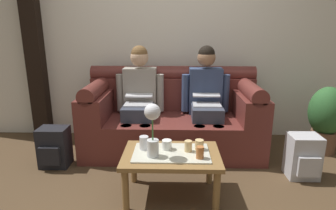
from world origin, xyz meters
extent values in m
plane|color=#4C3823|center=(0.00, 0.00, 0.00)|extent=(14.00, 14.00, 0.00)
cube|color=silver|center=(0.00, 1.70, 1.45)|extent=(6.00, 0.12, 2.90)
cube|color=black|center=(-1.75, 1.58, 1.45)|extent=(0.20, 0.20, 2.90)
cube|color=maroon|center=(0.00, 1.10, 0.21)|extent=(2.00, 0.88, 0.42)
cube|color=maroon|center=(0.00, 1.43, 0.62)|extent=(2.00, 0.22, 0.40)
cylinder|color=maroon|center=(0.00, 1.43, 0.87)|extent=(2.00, 0.18, 0.18)
cube|color=maroon|center=(-0.86, 1.10, 0.56)|extent=(0.28, 0.88, 0.28)
cylinder|color=maroon|center=(-0.86, 1.10, 0.74)|extent=(0.18, 0.88, 0.18)
cube|color=maroon|center=(0.86, 1.10, 0.56)|extent=(0.28, 0.88, 0.28)
cylinder|color=maroon|center=(0.86, 1.10, 0.74)|extent=(0.18, 0.88, 0.18)
cube|color=#383D4C|center=(-0.39, 1.04, 0.49)|extent=(0.34, 0.40, 0.15)
cylinder|color=#383D4C|center=(-0.49, 0.78, 0.21)|extent=(0.12, 0.12, 0.42)
cylinder|color=#383D4C|center=(-0.29, 0.78, 0.21)|extent=(0.12, 0.12, 0.42)
cube|color=gray|center=(-0.39, 1.28, 0.69)|extent=(0.38, 0.22, 0.54)
cylinder|color=gray|center=(-0.62, 1.24, 0.67)|extent=(0.09, 0.09, 0.44)
cylinder|color=gray|center=(-0.15, 1.24, 0.67)|extent=(0.09, 0.09, 0.44)
sphere|color=tan|center=(-0.39, 1.26, 1.08)|extent=(0.21, 0.21, 0.21)
sphere|color=brown|center=(-0.39, 1.26, 1.12)|extent=(0.19, 0.19, 0.19)
cube|color=silver|center=(-0.39, 1.06, 0.58)|extent=(0.31, 0.22, 0.02)
cube|color=silver|center=(-0.39, 1.20, 0.69)|extent=(0.31, 0.20, 0.08)
cube|color=black|center=(-0.39, 1.19, 0.68)|extent=(0.27, 0.18, 0.07)
cube|color=#383D4C|center=(0.39, 1.04, 0.49)|extent=(0.34, 0.40, 0.15)
cylinder|color=#383D4C|center=(0.29, 0.78, 0.21)|extent=(0.12, 0.12, 0.42)
cylinder|color=#383D4C|center=(0.49, 0.78, 0.21)|extent=(0.12, 0.12, 0.42)
cube|color=navy|center=(0.39, 1.28, 0.69)|extent=(0.38, 0.22, 0.54)
cylinder|color=navy|center=(0.15, 1.24, 0.67)|extent=(0.09, 0.09, 0.44)
cylinder|color=navy|center=(0.62, 1.24, 0.67)|extent=(0.09, 0.09, 0.44)
sphere|color=#936B4C|center=(0.39, 1.26, 1.08)|extent=(0.21, 0.21, 0.21)
sphere|color=black|center=(0.39, 1.26, 1.12)|extent=(0.19, 0.19, 0.19)
cube|color=silver|center=(0.39, 1.06, 0.58)|extent=(0.31, 0.22, 0.02)
cube|color=silver|center=(0.39, 1.19, 0.69)|extent=(0.31, 0.21, 0.07)
cube|color=black|center=(0.39, 1.19, 0.69)|extent=(0.27, 0.18, 0.05)
cube|color=olive|center=(0.00, 0.15, 0.38)|extent=(0.81, 0.55, 0.04)
cube|color=beige|center=(0.00, 0.15, 0.40)|extent=(0.63, 0.38, 0.01)
cylinder|color=olive|center=(-0.36, -0.07, 0.18)|extent=(0.06, 0.06, 0.36)
cylinder|color=olive|center=(0.36, -0.07, 0.18)|extent=(0.06, 0.06, 0.36)
cylinder|color=olive|center=(-0.36, 0.38, 0.18)|extent=(0.06, 0.06, 0.36)
cylinder|color=olive|center=(0.36, 0.38, 0.18)|extent=(0.06, 0.06, 0.36)
cylinder|color=silver|center=(-0.15, 0.08, 0.48)|extent=(0.10, 0.10, 0.14)
cylinder|color=#3D7538|center=(-0.15, 0.08, 0.64)|extent=(0.01, 0.01, 0.19)
sphere|color=silver|center=(-0.15, 0.08, 0.78)|extent=(0.13, 0.13, 0.13)
cylinder|color=silver|center=(-0.23, 0.21, 0.47)|extent=(0.08, 0.08, 0.12)
cylinder|color=#B26633|center=(0.23, 0.05, 0.46)|extent=(0.06, 0.06, 0.10)
cylinder|color=white|center=(-0.04, 0.22, 0.45)|extent=(0.08, 0.08, 0.08)
cylinder|color=#DBB77A|center=(0.14, 0.18, 0.46)|extent=(0.06, 0.06, 0.09)
cylinder|color=#DBB77A|center=(0.24, 0.22, 0.45)|extent=(0.07, 0.07, 0.09)
cube|color=black|center=(-1.23, 0.69, 0.21)|extent=(0.30, 0.23, 0.42)
cube|color=black|center=(-1.23, 0.55, 0.17)|extent=(0.21, 0.05, 0.19)
cube|color=#B7B7BC|center=(1.27, 0.52, 0.21)|extent=(0.29, 0.23, 0.43)
cube|color=#B7B7BC|center=(1.27, 0.38, 0.17)|extent=(0.20, 0.05, 0.19)
cylinder|color=brown|center=(1.76, 1.11, 0.13)|extent=(0.28, 0.28, 0.26)
ellipsoid|color=#2D602D|center=(1.76, 1.11, 0.50)|extent=(0.40, 0.40, 0.56)
camera|label=1|loc=(0.03, -2.02, 1.41)|focal=30.20mm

